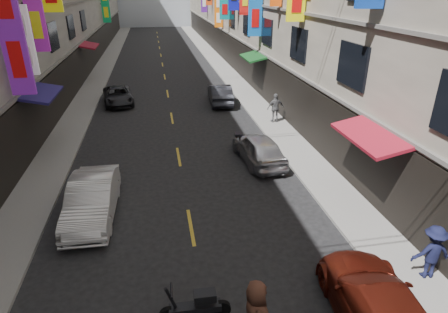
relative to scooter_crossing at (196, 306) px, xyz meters
name	(u,v)px	position (x,y,z in m)	size (l,w,h in m)	color
sidewalk_left	(97,79)	(-5.75, 28.00, -0.38)	(2.00, 90.00, 0.12)	slate
sidewalk_right	(228,74)	(6.25, 28.00, -0.38)	(2.00, 90.00, 0.12)	slate
street_awnings	(148,88)	(-1.01, 12.00, 2.56)	(13.99, 35.20, 0.41)	#16541C
lane_markings	(166,85)	(0.25, 25.00, -0.44)	(0.12, 80.20, 0.01)	gold
scooter_crossing	(196,306)	(0.00, 0.00, 0.00)	(1.80, 0.50, 1.14)	black
scooter_far_right	(238,142)	(3.32, 10.27, 0.00)	(0.53, 1.80, 1.14)	black
car_left_mid	(92,199)	(-3.15, 5.32, 0.28)	(1.53, 4.39, 1.45)	silver
car_left_far	(118,96)	(-3.30, 19.89, 0.14)	(1.93, 4.18, 1.16)	black
car_right_near	(381,311)	(4.25, -1.18, 0.26)	(1.97, 4.85, 1.41)	maroon
car_right_mid	(259,148)	(3.96, 8.74, 0.25)	(1.64, 4.06, 1.38)	#A5A5AA
car_right_far	(220,94)	(3.84, 18.67, 0.24)	(1.45, 4.17, 1.37)	#24252B
pedestrian_rnear	(432,252)	(6.63, 0.26, 0.51)	(1.07, 0.55, 1.66)	black
pedestrian_rfar	(275,108)	(6.38, 13.81, 0.56)	(1.03, 0.59, 1.76)	#5B5B5E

